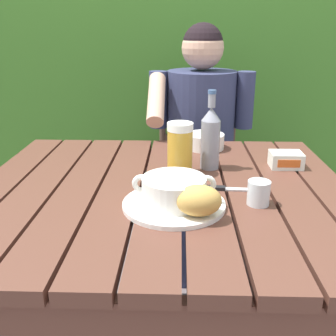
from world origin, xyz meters
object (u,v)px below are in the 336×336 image
chair_near_diner (198,171)px  soup_bowl (174,189)px  serving_plate (174,204)px  diner_bowl (205,141)px  table_knife (224,189)px  butter_tub (286,160)px  beer_glass (180,148)px  bread_roll (199,200)px  water_glass_small (259,193)px  person_eating (200,134)px  beer_bottle (210,137)px

chair_near_diner → soup_bowl: (-0.11, -1.06, 0.34)m
serving_plate → diner_bowl: bearing=77.8°
serving_plate → table_knife: size_ratio=1.90×
serving_plate → butter_tub: 0.48m
beer_glass → serving_plate: bearing=-93.4°
bread_roll → diner_bowl: bread_roll is taller
chair_near_diner → table_knife: (0.03, -0.95, 0.30)m
bread_roll → beer_glass: beer_glass is taller
water_glass_small → butter_tub: 0.33m
serving_plate → person_eating: bearing=82.7°
bread_roll → table_knife: size_ratio=0.79×
serving_plate → beer_glass: 0.26m
diner_bowl → table_knife: bearing=-85.7°
person_eating → water_glass_small: size_ratio=18.55×
table_knife → diner_bowl: bearing=94.3°
beer_glass → butter_tub: 0.36m
bread_roll → table_knife: bearing=65.8°
beer_bottle → diner_bowl: (-0.00, 0.22, -0.08)m
chair_near_diner → butter_tub: (0.26, -0.74, 0.32)m
water_glass_small → person_eating: bearing=97.6°
beer_bottle → butter_tub: size_ratio=2.47×
beer_glass → beer_bottle: size_ratio=0.64×
butter_tub → table_knife: size_ratio=0.73×
bread_roll → water_glass_small: size_ratio=1.71×
soup_bowl → bread_roll: 0.09m
serving_plate → beer_bottle: bearing=69.3°
soup_bowl → butter_tub: (0.37, 0.31, -0.02)m
beer_bottle → butter_tub: (0.25, 0.01, -0.08)m
person_eating → beer_bottle: size_ratio=4.70×
serving_plate → beer_glass: size_ratio=1.63×
serving_plate → soup_bowl: 0.04m
table_knife → diner_bowl: size_ratio=1.00×
serving_plate → beer_bottle: size_ratio=1.04×
soup_bowl → beer_glass: size_ratio=1.31×
beer_bottle → water_glass_small: (0.11, -0.28, -0.07)m
person_eating → serving_plate: 0.87m
water_glass_small → diner_bowl: 0.51m
serving_plate → beer_bottle: 0.34m
beer_glass → water_glass_small: size_ratio=2.52×
beer_glass → butter_tub: bearing=10.9°
soup_bowl → bread_roll: size_ratio=1.94×
serving_plate → diner_bowl: size_ratio=1.89×
chair_near_diner → bread_roll: chair_near_diner is taller
bread_roll → water_glass_small: (0.16, 0.09, -0.02)m
person_eating → water_glass_small: person_eating is taller
person_eating → beer_glass: bearing=-98.8°
bread_roll → beer_glass: (-0.05, 0.32, 0.03)m
chair_near_diner → beer_bottle: size_ratio=3.55×
beer_glass → diner_bowl: beer_glass is taller
beer_bottle → water_glass_small: beer_bottle is taller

